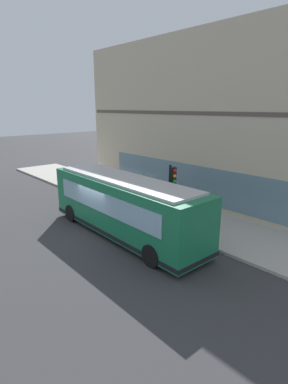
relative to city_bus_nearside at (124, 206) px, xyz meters
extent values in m
plane|color=#38383A|center=(-0.64, 1.08, -1.55)|extent=(120.00, 120.00, 0.00)
cube|color=#B2ADA3|center=(4.21, 1.08, -1.48)|extent=(4.50, 40.00, 0.15)
cube|color=beige|center=(10.18, 1.08, 3.99)|extent=(7.44, 22.36, 11.09)
cube|color=brown|center=(6.61, 1.08, 4.54)|extent=(0.36, 21.91, 0.24)
cube|color=slate|center=(6.51, 1.08, 0.05)|extent=(0.12, 15.65, 2.40)
cube|color=#197247|center=(0.00, -0.02, 0.05)|extent=(2.67, 10.04, 2.70)
cube|color=silver|center=(0.00, -0.02, 1.46)|extent=(2.28, 9.04, 0.12)
cube|color=#8CB2C6|center=(0.09, 4.96, 0.50)|extent=(2.20, 0.12, 1.20)
cube|color=#8CB2C6|center=(1.27, -0.04, 0.45)|extent=(0.20, 8.20, 1.00)
cube|color=#8CB2C6|center=(-1.27, 0.01, 0.45)|extent=(0.20, 8.20, 1.00)
cube|color=black|center=(0.00, -0.02, -1.12)|extent=(2.71, 10.08, 0.20)
cylinder|color=black|center=(1.21, 3.56, -1.05)|extent=(0.32, 1.01, 1.00)
cylinder|color=black|center=(-1.09, 3.60, -1.05)|extent=(0.32, 1.01, 1.00)
cylinder|color=black|center=(1.09, -3.43, -1.05)|extent=(0.32, 1.01, 1.00)
cylinder|color=black|center=(-1.21, -3.39, -1.05)|extent=(0.32, 1.01, 1.00)
cylinder|color=black|center=(2.33, -0.98, 0.31)|extent=(0.14, 0.14, 3.43)
cube|color=black|center=(2.33, -1.17, 1.47)|extent=(0.32, 0.24, 0.90)
sphere|color=red|center=(2.33, -1.30, 1.75)|extent=(0.20, 0.20, 0.20)
sphere|color=yellow|center=(2.33, -1.30, 1.47)|extent=(0.20, 0.20, 0.20)
sphere|color=green|center=(2.33, -1.30, 1.19)|extent=(0.20, 0.20, 0.20)
cylinder|color=gold|center=(5.24, 3.07, -1.13)|extent=(0.24, 0.24, 0.55)
sphere|color=gold|center=(5.24, 3.07, -0.77)|extent=(0.22, 0.22, 0.22)
cylinder|color=gold|center=(5.24, 2.90, -1.08)|extent=(0.10, 0.12, 0.10)
cylinder|color=gold|center=(5.41, 3.07, -1.08)|extent=(0.12, 0.10, 0.10)
cylinder|color=#3359A5|center=(4.32, 8.02, -0.99)|extent=(0.14, 0.14, 0.83)
cylinder|color=#3359A5|center=(4.26, 8.19, -0.99)|extent=(0.14, 0.14, 0.83)
cylinder|color=silver|center=(4.29, 8.10, -0.24)|extent=(0.32, 0.32, 0.66)
sphere|color=beige|center=(4.29, 8.10, 0.20)|extent=(0.23, 0.23, 0.23)
cylinder|color=#3359A5|center=(3.17, 3.29, -1.02)|extent=(0.14, 0.14, 0.78)
cylinder|color=#3359A5|center=(3.04, 3.17, -1.02)|extent=(0.14, 0.14, 0.78)
cylinder|color=#8C3F8C|center=(3.11, 3.23, -0.32)|extent=(0.32, 0.32, 0.61)
sphere|color=beige|center=(3.11, 3.23, 0.09)|extent=(0.21, 0.21, 0.21)
cylinder|color=gold|center=(3.55, 9.15, -1.02)|extent=(0.14, 0.14, 0.77)
cylinder|color=gold|center=(3.66, 9.00, -1.02)|extent=(0.14, 0.14, 0.77)
cylinder|color=silver|center=(3.60, 9.07, -0.32)|extent=(0.32, 0.32, 0.61)
sphere|color=#9E704C|center=(3.60, 9.07, 0.09)|extent=(0.21, 0.21, 0.21)
camera|label=1|loc=(-9.17, -11.86, 4.94)|focal=28.72mm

